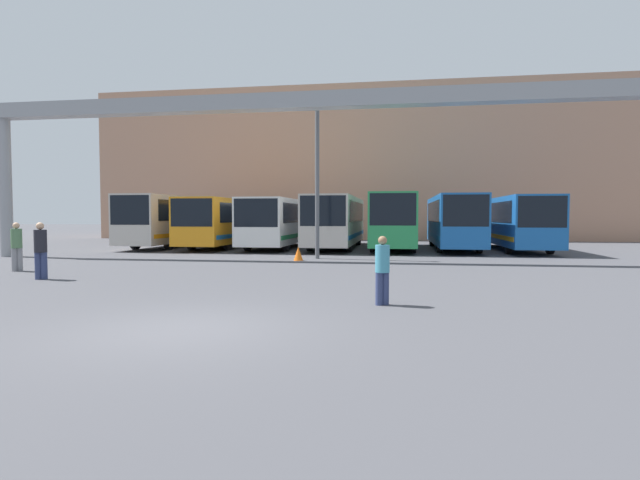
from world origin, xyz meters
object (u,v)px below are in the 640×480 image
object	(u,v)px
bus_slot_0	(175,218)
bus_slot_1	(228,220)
bus_slot_2	(279,220)
pedestrian_mid_left	(41,249)
lamp_post	(317,168)
bus_slot_5	(453,219)
pedestrian_far_center	(382,268)
bus_slot_4	(394,218)
bus_slot_6	(516,220)
traffic_cone	(298,254)
pedestrian_near_left	(17,245)
bus_slot_3	(337,219)

from	to	relation	value
bus_slot_0	bus_slot_1	bearing A→B (deg)	2.89
bus_slot_2	pedestrian_mid_left	distance (m)	16.74
lamp_post	bus_slot_5	bearing A→B (deg)	47.79
pedestrian_far_center	pedestrian_mid_left	xyz separation A→B (m)	(-10.87, 2.94, 0.13)
bus_slot_2	pedestrian_far_center	xyz separation A→B (m)	(7.05, -19.21, -0.92)
lamp_post	bus_slot_4	bearing A→B (deg)	64.59
bus_slot_6	lamp_post	distance (m)	13.31
bus_slot_5	pedestrian_far_center	world-z (taller)	bus_slot_5
traffic_cone	bus_slot_0	bearing A→B (deg)	138.17
bus_slot_2	bus_slot_6	xyz separation A→B (m)	(14.28, 0.32, 0.03)
pedestrian_near_left	bus_slot_2	bearing A→B (deg)	20.63
bus_slot_0	bus_slot_5	distance (m)	17.85
pedestrian_near_left	bus_slot_0	bearing A→B (deg)	47.63
pedestrian_far_center	lamp_post	size ratio (longest dim) A/B	0.20
bus_slot_3	bus_slot_4	distance (m)	3.63
pedestrian_far_center	bus_slot_3	bearing A→B (deg)	74.85
bus_slot_5	pedestrian_mid_left	world-z (taller)	bus_slot_5
bus_slot_5	bus_slot_6	bearing A→B (deg)	-3.16
bus_slot_2	pedestrian_near_left	world-z (taller)	bus_slot_2
pedestrian_far_center	pedestrian_mid_left	world-z (taller)	pedestrian_mid_left
bus_slot_3	bus_slot_2	bearing A→B (deg)	-168.00
bus_slot_5	lamp_post	xyz separation A→B (m)	(-7.07, -7.80, 2.43)
pedestrian_far_center	traffic_cone	size ratio (longest dim) A/B	2.48
pedestrian_mid_left	bus_slot_0	bearing A→B (deg)	78.73
pedestrian_far_center	pedestrian_near_left	bearing A→B (deg)	134.81
bus_slot_2	bus_slot_3	size ratio (longest dim) A/B	0.87
bus_slot_6	traffic_cone	xyz separation A→B (m)	(-11.32, -8.78, -1.46)
bus_slot_5	bus_slot_2	bearing A→B (deg)	-177.25
bus_slot_4	pedestrian_far_center	xyz separation A→B (m)	(-0.09, -19.30, -1.05)
pedestrian_near_left	traffic_cone	distance (m)	11.00
bus_slot_5	traffic_cone	size ratio (longest dim) A/B	17.88
bus_slot_3	traffic_cone	size ratio (longest dim) A/B	18.65
bus_slot_4	pedestrian_far_center	distance (m)	19.33
bus_slot_4	traffic_cone	xyz separation A→B (m)	(-4.18, -8.55, -1.56)
pedestrian_far_center	pedestrian_near_left	world-z (taller)	pedestrian_near_left
bus_slot_5	bus_slot_6	distance (m)	3.58
bus_slot_1	lamp_post	bearing A→B (deg)	-48.14
bus_slot_4	pedestrian_mid_left	distance (m)	19.72
traffic_cone	pedestrian_mid_left	bearing A→B (deg)	-130.95
bus_slot_1	pedestrian_far_center	distance (m)	22.63
bus_slot_0	pedestrian_near_left	world-z (taller)	bus_slot_0
bus_slot_0	bus_slot_5	size ratio (longest dim) A/B	1.01
bus_slot_0	traffic_cone	distance (m)	13.64
bus_slot_0	pedestrian_far_center	bearing A→B (deg)	-54.35
bus_slot_1	pedestrian_mid_left	world-z (taller)	bus_slot_1
bus_slot_6	lamp_post	xyz separation A→B (m)	(-10.64, -7.60, 2.47)
bus_slot_2	bus_slot_1	bearing A→B (deg)	168.08
bus_slot_2	traffic_cone	bearing A→B (deg)	-70.74
bus_slot_2	pedestrian_near_left	size ratio (longest dim) A/B	5.76
bus_slot_3	pedestrian_near_left	xyz separation A→B (m)	(-9.92, -15.05, -0.88)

